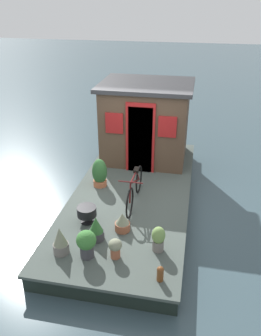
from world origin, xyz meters
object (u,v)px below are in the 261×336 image
potted_plant_lavender (115,247)px  bicycle (135,189)px  houseboat_cabin (146,121)px  mooring_bollard (160,273)px  potted_plant_rosemary (122,222)px  potted_plant_basil (96,229)px  potted_plant_fern (86,243)px  potted_plant_sage (60,241)px  potted_plant_mint (158,238)px  potted_plant_thyme (100,173)px  charcoal_grill (87,212)px

potted_plant_lavender → bicycle: bearing=-0.2°
houseboat_cabin → mooring_bollard: (-4.49, -0.96, -0.89)m
potted_plant_rosemary → bicycle: bearing=-2.9°
potted_plant_lavender → potted_plant_basil: 0.61m
houseboat_cabin → potted_plant_fern: (-4.19, 0.35, -0.75)m
potted_plant_sage → potted_plant_mint: bearing=-76.4°
bicycle → potted_plant_thyme: bicycle is taller
potted_plant_lavender → potted_plant_basil: potted_plant_basil is taller
potted_plant_basil → potted_plant_rosemary: size_ratio=1.26×
houseboat_cabin → potted_plant_thyme: houseboat_cabin is taller
potted_plant_sage → bicycle: bearing=-28.0°
houseboat_cabin → potted_plant_fern: size_ratio=4.50×
potted_plant_lavender → potted_plant_thyme: bearing=21.9°
potted_plant_sage → potted_plant_fern: potted_plant_sage is taller
potted_plant_thyme → potted_plant_fern: (-2.41, -0.45, -0.03)m
houseboat_cabin → charcoal_grill: (-3.23, 0.65, -0.80)m
potted_plant_thyme → charcoal_grill: potted_plant_thyme is taller
potted_plant_lavender → potted_plant_fern: bearing=98.8°
mooring_bollard → bicycle: bearing=21.0°
houseboat_cabin → potted_plant_thyme: bearing=155.8°
potted_plant_mint → mooring_bollard: potted_plant_mint is taller
mooring_bollard → potted_plant_basil: bearing=58.4°
potted_plant_lavender → potted_plant_thyme: 2.52m
potted_plant_rosemary → potted_plant_sage: bearing=132.3°
potted_plant_rosemary → mooring_bollard: 1.44m
potted_plant_basil → potted_plant_rosemary: (0.36, -0.42, -0.05)m
bicycle → mooring_bollard: (-2.13, -0.82, -0.21)m
potted_plant_rosemary → charcoal_grill: (0.12, 0.75, 0.06)m
houseboat_cabin → charcoal_grill: size_ratio=6.15×
potted_plant_thyme → houseboat_cabin: bearing=-24.2°
potted_plant_rosemary → potted_plant_thyme: size_ratio=0.55×
potted_plant_lavender → charcoal_grill: (0.88, 0.79, 0.03)m
potted_plant_sage → charcoal_grill: 0.97m
potted_plant_thyme → potted_plant_sage: bearing=179.5°
charcoal_grill → mooring_bollard: bearing=-128.1°
potted_plant_sage → mooring_bollard: bearing=-99.8°
bicycle → potted_plant_fern: 1.89m
potted_plant_mint → houseboat_cabin: bearing=12.5°
houseboat_cabin → potted_plant_rosemary: 3.46m
bicycle → potted_plant_lavender: bicycle is taller
potted_plant_lavender → potted_plant_sage: 0.97m
potted_plant_rosemary → charcoal_grill: bearing=80.8°
bicycle → potted_plant_rosemary: bearing=177.1°
charcoal_grill → houseboat_cabin: bearing=-11.4°
potted_plant_basil → mooring_bollard: potted_plant_basil is taller
potted_plant_rosemary → potted_plant_fern: 0.95m
potted_plant_sage → potted_plant_thyme: bearing=-0.5°
potted_plant_thyme → potted_plant_rosemary: bearing=-150.4°
potted_plant_lavender → potted_plant_rosemary: size_ratio=0.97×
potted_plant_thyme → potted_plant_mint: bearing=-140.8°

